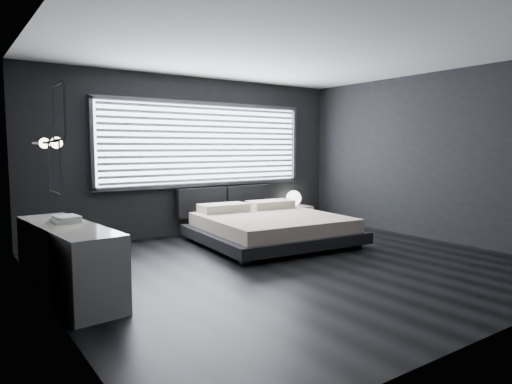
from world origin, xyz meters
TOP-DOWN VIEW (x-y plane):
  - room at (0.00, 0.00)m, footprint 6.04×6.00m
  - window at (0.20, 2.70)m, footprint 4.14×0.09m
  - headboard at (0.54, 2.64)m, footprint 1.96×0.16m
  - sconce_near at (-2.88, 0.05)m, footprint 0.18×0.11m
  - sconce_far at (-2.88, 0.65)m, footprint 0.18×0.11m
  - wall_art_upper at (-2.98, -0.55)m, footprint 0.01×0.48m
  - wall_art_lower at (-2.98, -0.30)m, footprint 0.01×0.48m
  - bed at (0.55, 1.22)m, footprint 2.47×2.37m
  - nightstand at (2.09, 2.50)m, footprint 0.68×0.59m
  - orb_lamp at (2.11, 2.54)m, footprint 0.31×0.31m
  - dresser at (-2.76, 0.31)m, footprint 0.71×1.94m
  - book_stack at (-2.73, 0.48)m, footprint 0.27×0.36m

SIDE VIEW (x-z plane):
  - nightstand at x=2.09m, z-range 0.00..0.37m
  - bed at x=0.55m, z-range -0.02..0.57m
  - dresser at x=-2.76m, z-range 0.00..0.76m
  - orb_lamp at x=2.11m, z-range 0.37..0.67m
  - headboard at x=0.54m, z-range 0.31..0.83m
  - book_stack at x=-2.73m, z-range 0.76..0.83m
  - wall_art_lower at x=-2.98m, z-range 1.14..1.62m
  - room at x=0.00m, z-range 0.00..2.80m
  - sconce_near at x=-2.88m, z-range 1.55..1.66m
  - sconce_far at x=-2.88m, z-range 1.55..1.66m
  - window at x=0.20m, z-range 0.85..2.37m
  - wall_art_upper at x=-2.98m, z-range 1.61..2.09m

